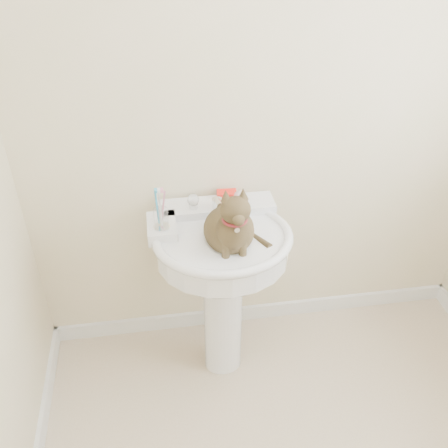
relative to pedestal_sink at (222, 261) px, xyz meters
name	(u,v)px	position (x,y,z in m)	size (l,w,h in m)	color
wall_back	(268,105)	(0.24, 0.29, 0.59)	(2.20, 0.00, 2.50)	beige
baseboard_back	(258,312)	(0.24, 0.28, -0.62)	(2.20, 0.02, 0.09)	white
pedestal_sink	(222,261)	(0.00, 0.00, 0.00)	(0.61, 0.60, 0.84)	white
faucet	(217,200)	(0.00, 0.15, 0.22)	(0.28, 0.12, 0.14)	silver
soap_bar	(227,194)	(0.06, 0.24, 0.19)	(0.09, 0.06, 0.03)	red
toothbrush_cup	(161,218)	(-0.25, 0.04, 0.23)	(0.07, 0.07, 0.19)	silver
cat	(231,228)	(0.03, -0.07, 0.23)	(0.23, 0.29, 0.42)	brown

